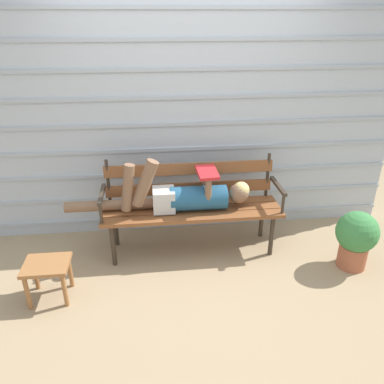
{
  "coord_description": "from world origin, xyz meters",
  "views": [
    {
      "loc": [
        -0.35,
        -2.99,
        2.14
      ],
      "look_at": [
        0.0,
        0.16,
        0.63
      ],
      "focal_mm": 35.47,
      "sensor_mm": 36.0,
      "label": 1
    }
  ],
  "objects_px": {
    "reclining_person": "(182,196)",
    "park_bench": "(191,201)",
    "footstool": "(47,271)",
    "potted_plant": "(356,237)"
  },
  "relations": [
    {
      "from": "reclining_person",
      "to": "potted_plant",
      "type": "distance_m",
      "value": 1.61
    },
    {
      "from": "park_bench",
      "to": "footstool",
      "type": "distance_m",
      "value": 1.4
    },
    {
      "from": "potted_plant",
      "to": "park_bench",
      "type": "bearing_deg",
      "value": 160.78
    },
    {
      "from": "park_bench",
      "to": "potted_plant",
      "type": "distance_m",
      "value": 1.53
    },
    {
      "from": "reclining_person",
      "to": "park_bench",
      "type": "bearing_deg",
      "value": 36.98
    },
    {
      "from": "footstool",
      "to": "potted_plant",
      "type": "distance_m",
      "value": 2.67
    },
    {
      "from": "park_bench",
      "to": "footstool",
      "type": "xyz_separation_m",
      "value": [
        -1.23,
        -0.63,
        -0.24
      ]
    },
    {
      "from": "park_bench",
      "to": "reclining_person",
      "type": "distance_m",
      "value": 0.15
    },
    {
      "from": "park_bench",
      "to": "reclining_person",
      "type": "xyz_separation_m",
      "value": [
        -0.09,
        -0.07,
        0.1
      ]
    },
    {
      "from": "park_bench",
      "to": "footstool",
      "type": "bearing_deg",
      "value": -152.9
    }
  ]
}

